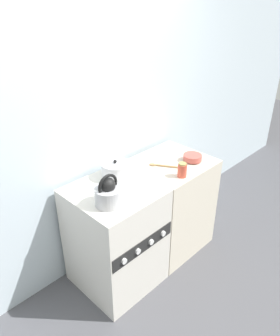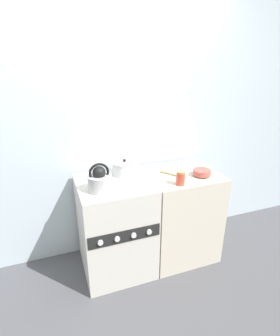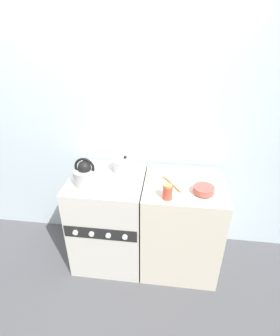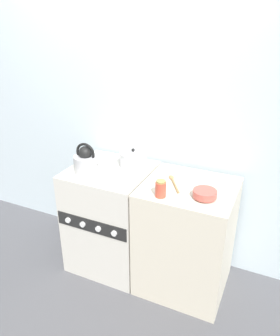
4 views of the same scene
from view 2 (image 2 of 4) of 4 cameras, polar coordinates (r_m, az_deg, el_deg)
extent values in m
plane|color=#4C4C51|center=(2.55, -2.98, -24.73)|extent=(12.00, 12.00, 0.00)
cube|color=silver|center=(2.50, -8.29, 7.71)|extent=(7.00, 0.06, 2.50)
cube|color=beige|center=(2.49, -5.36, -12.57)|extent=(0.63, 0.62, 0.90)
cube|color=black|center=(2.18, -3.25, -14.63)|extent=(0.60, 0.01, 0.11)
cylinder|color=silver|center=(2.13, -8.62, -15.78)|extent=(0.04, 0.02, 0.04)
cylinder|color=silver|center=(2.15, -4.98, -15.14)|extent=(0.04, 0.02, 0.04)
cylinder|color=silver|center=(2.19, -1.38, -14.44)|extent=(0.04, 0.02, 0.04)
cylinder|color=silver|center=(2.22, 2.02, -13.73)|extent=(0.04, 0.02, 0.04)
cube|color=beige|center=(2.69, 8.51, -9.87)|extent=(0.66, 0.61, 0.89)
cylinder|color=#B2B2B7|center=(2.11, -8.76, -3.28)|extent=(0.19, 0.19, 0.13)
sphere|color=black|center=(2.07, -8.91, -1.00)|extent=(0.10, 0.10, 0.10)
torus|color=black|center=(2.07, -8.91, -1.03)|extent=(0.16, 0.02, 0.16)
cone|color=#B2B2B7|center=(2.12, -6.40, -2.46)|extent=(0.10, 0.04, 0.07)
cylinder|color=silver|center=(2.40, -3.36, -0.18)|extent=(0.22, 0.22, 0.11)
cylinder|color=silver|center=(2.37, -3.40, 1.21)|extent=(0.22, 0.22, 0.01)
sphere|color=black|center=(2.37, -3.41, 1.68)|extent=(0.03, 0.03, 0.03)
cylinder|color=#B75147|center=(2.46, 13.24, -1.53)|extent=(0.07, 0.07, 0.01)
cylinder|color=#B75147|center=(2.45, 13.30, -0.90)|extent=(0.16, 0.16, 0.05)
cylinder|color=#CC4C38|center=(2.23, 8.79, -2.36)|extent=(0.07, 0.07, 0.11)
cylinder|color=#998C4C|center=(2.20, 8.88, -0.94)|extent=(0.06, 0.06, 0.01)
cylinder|color=#A37A4C|center=(2.41, 7.66, -1.59)|extent=(0.12, 0.19, 0.02)
ellipsoid|color=#A37A4C|center=(2.47, 5.00, -0.83)|extent=(0.06, 0.07, 0.02)
camera|label=1|loc=(0.99, -91.67, 22.25)|focal=35.00mm
camera|label=3|loc=(1.04, 67.16, 21.11)|focal=28.00mm
camera|label=4|loc=(1.69, 74.16, 11.59)|focal=35.00mm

